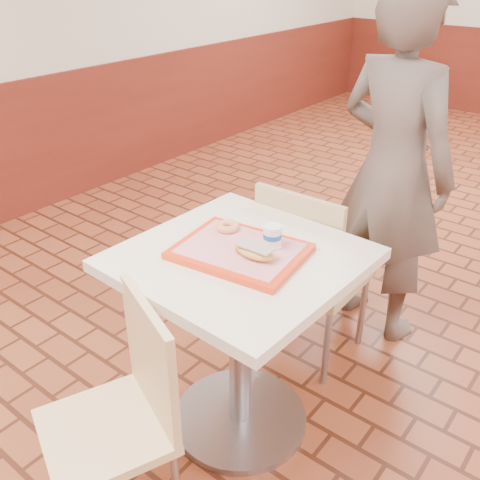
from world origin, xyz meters
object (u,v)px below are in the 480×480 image
Objects in this scene: serving_tray at (240,251)px; ring_donut at (227,226)px; chair_main_back at (308,268)px; long_john_donut at (254,252)px; chair_main_front at (124,407)px; customer at (393,171)px; paper_cup at (272,236)px; main_table at (240,316)px.

ring_donut reaches higher than serving_tray.
chair_main_back is 5.84× the size of long_john_donut.
customer is (0.17, 1.59, 0.40)m from chair_main_front.
chair_main_front is 0.68m from long_john_donut.
long_john_donut is at bearing 99.24° from chair_main_back.
serving_tray is at bearing 91.13° from chair_main_back.
chair_main_front is 0.93× the size of chair_main_back.
customer is at bearing 88.31° from paper_cup.
paper_cup reaches higher than chair_main_back.
ring_donut is (-0.07, 0.63, 0.41)m from chair_main_front.
paper_cup is (0.09, 0.08, 0.06)m from serving_tray.
customer reaches higher than main_table.
long_john_donut is (0.08, -0.02, 0.04)m from serving_tray.
paper_cup is at bearing 42.42° from serving_tray.
chair_main_front is at bearing -103.10° from paper_cup.
main_table is at bearing -32.57° from ring_donut.
ring_donut is (-0.13, 0.08, 0.32)m from main_table.
chair_main_back is 0.53× the size of customer.
customer is at bearing 75.94° from ring_donut.
customer is at bearing 83.72° from main_table.
customer is 19.63× the size of ring_donut.
main_table is 0.37m from paper_cup.
customer is 11.04× the size of long_john_donut.
customer is (0.12, 1.05, 0.31)m from main_table.
chair_main_back is at bearing 92.20° from main_table.
serving_tray is 2.81× the size of long_john_donut.
customer reaches higher than ring_donut.
chair_main_back is 2.08× the size of serving_tray.
main_table is at bearing 96.59° from customer.
serving_tray is 0.13m from paper_cup.
chair_main_front is 5.43× the size of long_john_donut.
ring_donut is at bearing 75.77° from chair_main_back.
chair_main_back is 0.64m from customer.
main_table is at bearing 106.00° from chair_main_front.
paper_cup reaches higher than chair_main_front.
chair_main_back is at bearing 92.20° from serving_tray.
chair_main_front is at bearing -104.93° from long_john_donut.
paper_cup is (0.21, -0.00, 0.03)m from ring_donut.
serving_tray is at bearing -32.57° from ring_donut.
chair_main_front is 10.15× the size of paper_cup.
chair_main_back is at bearing 110.14° from chair_main_front.
paper_cup is at bearing 86.73° from long_john_donut.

